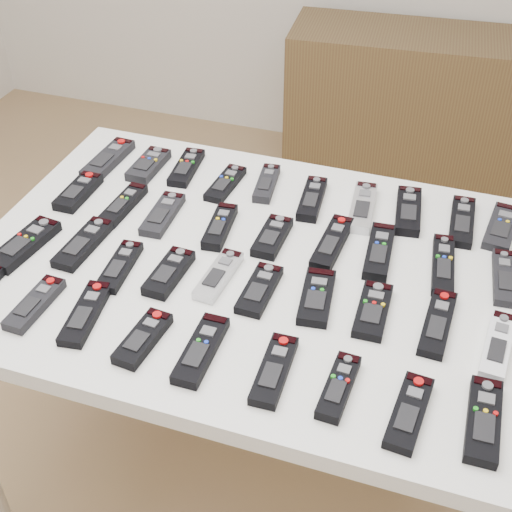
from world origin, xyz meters
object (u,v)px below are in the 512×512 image
(remote_10, at_px, (78,192))
(remote_25, at_px, (317,297))
(remote_4, at_px, (267,183))
(remote_15, at_px, (332,243))
(remote_6, at_px, (362,207))
(remote_34, at_px, (274,370))
(remote_12, at_px, (163,214))
(remote_19, at_px, (25,244))
(remote_9, at_px, (502,227))
(remote_27, at_px, (438,323))
(remote_17, at_px, (443,265))
(remote_37, at_px, (484,420))
(remote_7, at_px, (408,211))
(remote_35, at_px, (339,387))
(remote_22, at_px, (169,273))
(remote_3, at_px, (225,184))
(remote_33, at_px, (201,350))
(remote_11, at_px, (123,205))
(table, at_px, (256,283))
(remote_2, at_px, (186,167))
(remote_26, at_px, (373,310))
(remote_36, at_px, (409,412))
(remote_31, at_px, (86,313))
(remote_14, at_px, (272,237))
(remote_23, at_px, (219,275))
(remote_1, at_px, (149,165))
(remote_24, at_px, (259,290))
(remote_30, at_px, (35,304))
(remote_21, at_px, (120,266))
(remote_32, at_px, (143,338))
(remote_18, at_px, (504,278))
(remote_28, at_px, (498,346))
(remote_8, at_px, (462,222))
(remote_0, at_px, (108,159))
(remote_13, at_px, (220,227))
(remote_5, at_px, (312,199))

(remote_10, distance_m, remote_25, 0.68)
(remote_4, relative_size, remote_15, 0.81)
(remote_6, distance_m, remote_34, 0.56)
(remote_12, relative_size, remote_15, 0.87)
(remote_10, height_order, remote_19, same)
(remote_6, distance_m, remote_9, 0.32)
(remote_12, height_order, remote_27, same)
(remote_17, xyz_separation_m, remote_25, (-0.23, -0.19, 0.00))
(remote_9, relative_size, remote_37, 0.97)
(remote_6, bearing_deg, remote_7, 5.51)
(remote_34, relative_size, remote_35, 1.11)
(remote_22, bearing_deg, remote_17, 23.85)
(remote_3, bearing_deg, remote_33, -70.05)
(remote_11, bearing_deg, remote_33, -44.33)
(remote_10, relative_size, remote_15, 0.81)
(remote_11, bearing_deg, table, -11.75)
(table, height_order, remote_2, remote_2)
(remote_25, bearing_deg, remote_26, -8.06)
(remote_36, bearing_deg, remote_31, -178.98)
(remote_14, height_order, remote_23, remote_14)
(remote_1, bearing_deg, remote_12, -55.08)
(remote_9, bearing_deg, remote_37, -82.95)
(remote_15, bearing_deg, remote_14, -168.61)
(remote_11, distance_m, remote_26, 0.67)
(remote_24, bearing_deg, remote_35, -42.23)
(remote_26, height_order, remote_27, same)
(remote_17, xyz_separation_m, remote_22, (-0.55, -0.21, 0.00))
(remote_4, distance_m, remote_24, 0.40)
(remote_15, height_order, remote_26, remote_15)
(remote_12, bearing_deg, table, -21.39)
(remote_2, height_order, remote_12, same)
(remote_23, height_order, remote_30, remote_30)
(remote_21, bearing_deg, remote_24, -0.06)
(remote_12, height_order, remote_17, same)
(remote_7, bearing_deg, remote_32, -132.26)
(remote_11, relative_size, remote_18, 0.96)
(remote_22, distance_m, remote_27, 0.56)
(remote_3, relative_size, remote_28, 0.90)
(remote_2, xyz_separation_m, remote_8, (0.70, -0.02, 0.00))
(remote_7, xyz_separation_m, remote_36, (0.10, -0.60, -0.00))
(remote_1, bearing_deg, remote_34, -46.40)
(remote_21, bearing_deg, remote_36, -21.44)
(remote_0, relative_size, remote_37, 1.07)
(remote_9, height_order, remote_13, remote_13)
(remote_25, bearing_deg, remote_18, 20.50)
(remote_5, relative_size, remote_25, 1.06)
(remote_36, xyz_separation_m, remote_37, (0.12, 0.02, 0.00))
(remote_8, xyz_separation_m, remote_9, (0.09, 0.01, -0.00))
(remote_3, height_order, remote_8, remote_8)
(remote_17, bearing_deg, table, -170.17)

